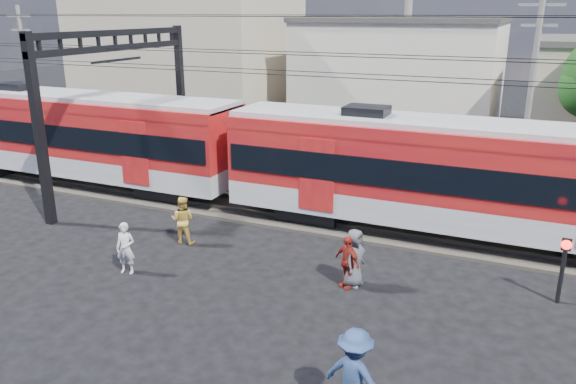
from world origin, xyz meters
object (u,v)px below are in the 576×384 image
at_px(pedestrian_a, 126,248).
at_px(crossing_signal, 564,259).
at_px(pedestrian_c, 355,375).
at_px(commuter_train, 462,174).

distance_m(pedestrian_a, crossing_signal, 12.49).
relative_size(pedestrian_a, pedestrian_c, 0.83).
relative_size(commuter_train, crossing_signal, 26.46).
height_order(commuter_train, pedestrian_c, commuter_train).
bearing_deg(crossing_signal, commuter_train, 132.39).
bearing_deg(pedestrian_a, pedestrian_c, -35.43).
bearing_deg(pedestrian_c, commuter_train, -81.41).
relative_size(commuter_train, pedestrian_c, 25.80).
height_order(commuter_train, pedestrian_a, commuter_train).
bearing_deg(commuter_train, crossing_signal, -47.61).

